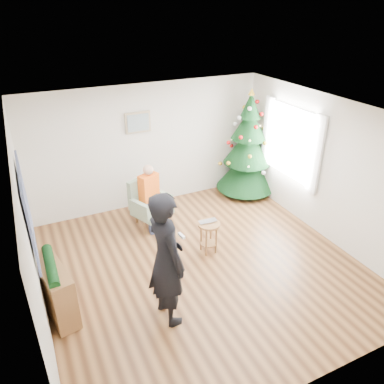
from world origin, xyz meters
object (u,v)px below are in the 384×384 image
stool (209,237)px  christmas_tree (248,148)px  standing_man (166,259)px  console (56,290)px  armchair (150,209)px

stool → christmas_tree: bearing=42.7°
stool → standing_man: bearing=-138.0°
stool → console: console is taller
console → standing_man: bearing=-38.3°
stool → armchair: size_ratio=0.61×
christmas_tree → standing_man: 4.18m
armchair → standing_man: (-0.60, -2.40, 0.63)m
standing_man → stool: bearing=-55.0°
christmas_tree → armchair: 2.62m
standing_man → armchair: bearing=-21.0°
christmas_tree → armchair: size_ratio=2.49×
standing_man → console: bearing=55.1°
stool → console: size_ratio=0.59×
armchair → standing_man: 2.56m
christmas_tree → console: size_ratio=2.40×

